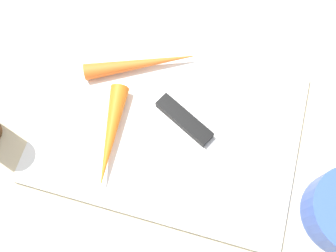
# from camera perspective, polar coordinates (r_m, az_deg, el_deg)

# --- Properties ---
(ground_plane) EXTENTS (1.40, 1.40, 0.00)m
(ground_plane) POSITION_cam_1_polar(r_m,az_deg,el_deg) (0.55, -0.00, -0.44)
(ground_plane) COLOR #C6B793
(cutting_board) EXTENTS (0.36, 0.26, 0.01)m
(cutting_board) POSITION_cam_1_polar(r_m,az_deg,el_deg) (0.54, -0.00, -0.22)
(cutting_board) COLOR white
(cutting_board) RESTS_ON ground_plane
(knife) EXTENTS (0.19, 0.11, 0.01)m
(knife) POSITION_cam_1_polar(r_m,az_deg,el_deg) (0.53, 3.50, -0.01)
(knife) COLOR #B7B7BC
(knife) RESTS_ON cutting_board
(carrot_long) EXTENTS (0.16, 0.09, 0.02)m
(carrot_long) POSITION_cam_1_polar(r_m,az_deg,el_deg) (0.56, -3.70, 9.25)
(carrot_long) COLOR orange
(carrot_long) RESTS_ON cutting_board
(carrot_short) EXTENTS (0.05, 0.15, 0.03)m
(carrot_short) POSITION_cam_1_polar(r_m,az_deg,el_deg) (0.52, -8.55, -1.48)
(carrot_short) COLOR orange
(carrot_short) RESTS_ON cutting_board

